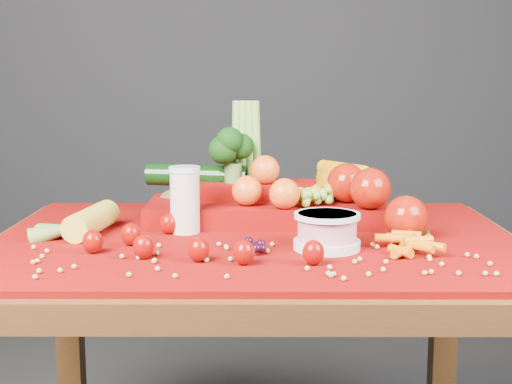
{
  "coord_description": "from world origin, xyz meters",
  "views": [
    {
      "loc": [
        0.0,
        -1.42,
        1.09
      ],
      "look_at": [
        0.0,
        0.02,
        0.85
      ],
      "focal_mm": 50.0,
      "sensor_mm": 36.0,
      "label": 1
    }
  ],
  "objects_px": {
    "yogurt_bowl": "(327,230)",
    "produce_mound": "(281,195)",
    "milk_glass": "(185,197)",
    "table": "(256,287)"
  },
  "relations": [
    {
      "from": "table",
      "to": "yogurt_bowl",
      "type": "height_order",
      "value": "yogurt_bowl"
    },
    {
      "from": "yogurt_bowl",
      "to": "produce_mound",
      "type": "bearing_deg",
      "value": 106.99
    },
    {
      "from": "milk_glass",
      "to": "yogurt_bowl",
      "type": "relative_size",
      "value": 1.1
    },
    {
      "from": "milk_glass",
      "to": "yogurt_bowl",
      "type": "bearing_deg",
      "value": -26.58
    },
    {
      "from": "table",
      "to": "yogurt_bowl",
      "type": "distance_m",
      "value": 0.22
    },
    {
      "from": "produce_mound",
      "to": "yogurt_bowl",
      "type": "bearing_deg",
      "value": -73.01
    },
    {
      "from": "milk_glass",
      "to": "produce_mound",
      "type": "bearing_deg",
      "value": 30.06
    },
    {
      "from": "milk_glass",
      "to": "produce_mound",
      "type": "relative_size",
      "value": 0.23
    },
    {
      "from": "yogurt_bowl",
      "to": "produce_mound",
      "type": "xyz_separation_m",
      "value": [
        -0.08,
        0.26,
        0.02
      ]
    },
    {
      "from": "yogurt_bowl",
      "to": "milk_glass",
      "type": "bearing_deg",
      "value": 153.42
    }
  ]
}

